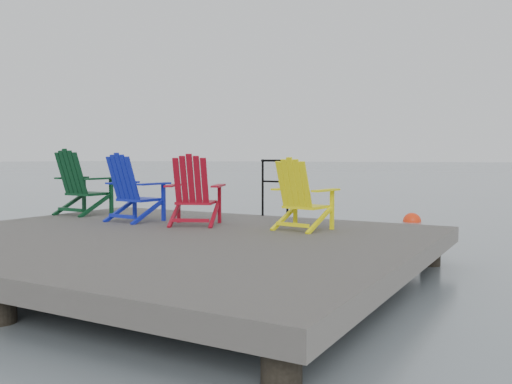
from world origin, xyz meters
The scene contains 8 objects.
ground centered at (0.00, 0.00, 0.00)m, with size 400.00×400.00×0.00m, color slate.
dock centered at (0.00, 0.00, 0.35)m, with size 6.00×5.00×1.40m.
handrail centered at (0.25, 2.45, 1.04)m, with size 0.48×0.04×0.90m.
chair_green centered at (-2.60, 1.13, 1.02)m, with size 0.84×0.78×1.03m.
chair_blue centered at (-1.23, 0.83, 0.98)m, with size 0.81×0.76×0.96m.
chair_red centered at (-0.18, 0.88, 0.97)m, with size 0.91×0.87×0.94m.
chair_yellow centered at (1.29, 1.16, 0.95)m, with size 0.78×0.74×0.90m.
buoy_a centered at (1.31, 7.07, 0.00)m, with size 0.40×0.40×0.40m, color red.
Camera 1 is at (4.16, -5.12, 1.42)m, focal length 38.00 mm.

